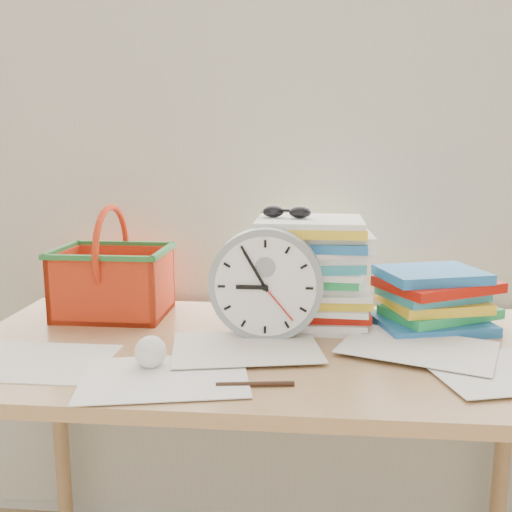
# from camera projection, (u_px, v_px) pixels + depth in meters

# --- Properties ---
(curtain) EXTENTS (2.40, 0.01, 2.50)m
(curtain) POSITION_uv_depth(u_px,v_px,m) (278.00, 108.00, 1.57)
(curtain) COLOR beige
(curtain) RESTS_ON room_shell
(desk) EXTENTS (1.40, 0.70, 0.75)m
(desk) POSITION_uv_depth(u_px,v_px,m) (267.00, 375.00, 1.32)
(desk) COLOR #A4794D
(desk) RESTS_ON ground
(paper_stack) EXTENTS (0.32, 0.26, 0.27)m
(paper_stack) POSITION_uv_depth(u_px,v_px,m) (309.00, 271.00, 1.44)
(paper_stack) COLOR white
(paper_stack) RESTS_ON desk
(clock) EXTENTS (0.26, 0.05, 0.26)m
(clock) POSITION_uv_depth(u_px,v_px,m) (266.00, 284.00, 1.32)
(clock) COLOR gray
(clock) RESTS_ON desk
(sunglasses) EXTENTS (0.16, 0.15, 0.03)m
(sunglasses) POSITION_uv_depth(u_px,v_px,m) (286.00, 212.00, 1.42)
(sunglasses) COLOR black
(sunglasses) RESTS_ON paper_stack
(book_stack) EXTENTS (0.34, 0.31, 0.15)m
(book_stack) POSITION_uv_depth(u_px,v_px,m) (437.00, 299.00, 1.42)
(book_stack) COLOR white
(book_stack) RESTS_ON desk
(basket) EXTENTS (0.29, 0.23, 0.29)m
(basket) POSITION_uv_depth(u_px,v_px,m) (112.00, 262.00, 1.51)
(basket) COLOR red
(basket) RESTS_ON desk
(crumpled_ball) EXTENTS (0.07, 0.07, 0.07)m
(crumpled_ball) POSITION_uv_depth(u_px,v_px,m) (150.00, 352.00, 1.16)
(crumpled_ball) COLOR white
(crumpled_ball) RESTS_ON desk
(pen) EXTENTS (0.15, 0.03, 0.01)m
(pen) POSITION_uv_depth(u_px,v_px,m) (255.00, 384.00, 1.07)
(pen) COLOR black
(pen) RESTS_ON desk
(scattered_papers) EXTENTS (1.26, 0.42, 0.02)m
(scattered_papers) POSITION_uv_depth(u_px,v_px,m) (267.00, 342.00, 1.30)
(scattered_papers) COLOR white
(scattered_papers) RESTS_ON desk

